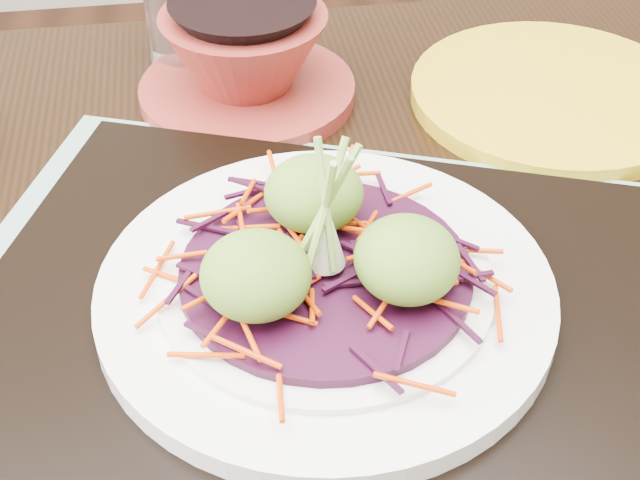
{
  "coord_description": "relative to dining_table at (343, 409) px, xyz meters",
  "views": [
    {
      "loc": [
        0.02,
        -0.36,
        1.1
      ],
      "look_at": [
        0.08,
        0.02,
        0.78
      ],
      "focal_mm": 50.0,
      "sensor_mm": 36.0,
      "label": 1
    }
  ],
  "objects": [
    {
      "name": "dining_table",
      "position": [
        0.0,
        0.0,
        0.0
      ],
      "size": [
        1.17,
        0.78,
        0.73
      ],
      "rotation": [
        0.0,
        0.0,
        -0.0
      ],
      "color": "black",
      "rests_on": "ground"
    },
    {
      "name": "placemat",
      "position": [
        -0.01,
        -0.02,
        0.1
      ],
      "size": [
        0.55,
        0.49,
        0.0
      ],
      "primitive_type": "cube",
      "rotation": [
        0.0,
        0.0,
        -0.37
      ],
      "color": "gray",
      "rests_on": "dining_table"
    },
    {
      "name": "serving_tray",
      "position": [
        -0.01,
        -0.02,
        0.11
      ],
      "size": [
        0.47,
        0.41,
        0.02
      ],
      "primitive_type": "cube",
      "rotation": [
        0.0,
        0.0,
        -0.37
      ],
      "color": "black",
      "rests_on": "placemat"
    },
    {
      "name": "white_plate",
      "position": [
        -0.01,
        -0.02,
        0.13
      ],
      "size": [
        0.25,
        0.25,
        0.02
      ],
      "color": "white",
      "rests_on": "serving_tray"
    },
    {
      "name": "cabbage_bed",
      "position": [
        -0.01,
        -0.02,
        0.14
      ],
      "size": [
        0.16,
        0.16,
        0.01
      ],
      "primitive_type": "cylinder",
      "color": "#320A1E",
      "rests_on": "white_plate"
    },
    {
      "name": "carrot_julienne",
      "position": [
        -0.01,
        -0.02,
        0.15
      ],
      "size": [
        0.2,
        0.2,
        0.01
      ],
      "primitive_type": null,
      "color": "#D33B03",
      "rests_on": "cabbage_bed"
    },
    {
      "name": "guacamole_scoops",
      "position": [
        -0.01,
        -0.02,
        0.16
      ],
      "size": [
        0.14,
        0.12,
        0.04
      ],
      "color": "olive",
      "rests_on": "cabbage_bed"
    },
    {
      "name": "scallion_garnish",
      "position": [
        -0.01,
        -0.02,
        0.18
      ],
      "size": [
        0.06,
        0.06,
        0.09
      ],
      "primitive_type": null,
      "color": "#85B347",
      "rests_on": "cabbage_bed"
    },
    {
      "name": "water_glass",
      "position": [
        -0.07,
        0.31,
        0.15
      ],
      "size": [
        0.08,
        0.08,
        0.1
      ],
      "primitive_type": "cylinder",
      "rotation": [
        0.0,
        0.0,
        -0.11
      ],
      "color": "white",
      "rests_on": "dining_table"
    },
    {
      "name": "terracotta_bowl_set",
      "position": [
        -0.04,
        0.24,
        0.13
      ],
      "size": [
        0.19,
        0.19,
        0.07
      ],
      "rotation": [
        0.0,
        0.0,
        0.16
      ],
      "color": "maroon",
      "rests_on": "dining_table"
    },
    {
      "name": "yellow_plate",
      "position": [
        0.2,
        0.2,
        0.1
      ],
      "size": [
        0.25,
        0.25,
        0.01
      ],
      "primitive_type": "cylinder",
      "rotation": [
        0.0,
        0.0,
        -0.12
      ],
      "color": "gold",
      "rests_on": "dining_table"
    }
  ]
}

